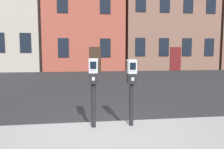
% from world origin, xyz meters
% --- Properties ---
extents(ground_plane, '(160.00, 160.00, 0.00)m').
position_xyz_m(ground_plane, '(0.00, 0.00, 0.00)').
color(ground_plane, '#28282B').
extents(parking_meter_near_kerb, '(0.22, 0.26, 1.38)m').
position_xyz_m(parking_meter_near_kerb, '(-0.25, -0.13, 1.09)').
color(parking_meter_near_kerb, black).
rests_on(parking_meter_near_kerb, sidewalk_slab).
extents(parking_meter_twin_adjacent, '(0.22, 0.26, 1.35)m').
position_xyz_m(parking_meter_twin_adjacent, '(0.53, -0.13, 1.07)').
color(parking_meter_twin_adjacent, black).
rests_on(parking_meter_twin_adjacent, sidewalk_slab).
extents(townhouse_brownstone, '(7.04, 6.33, 10.96)m').
position_xyz_m(townhouse_brownstone, '(-0.24, 17.43, 5.48)').
color(townhouse_brownstone, brown).
rests_on(townhouse_brownstone, ground_plane).
extents(townhouse_grey_stucco, '(8.64, 6.18, 11.42)m').
position_xyz_m(townhouse_grey_stucco, '(7.82, 17.35, 5.71)').
color(townhouse_grey_stucco, brown).
rests_on(townhouse_grey_stucco, ground_plane).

